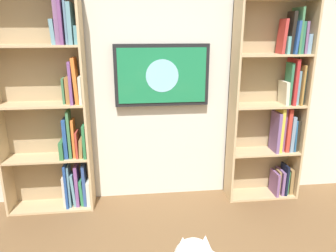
% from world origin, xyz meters
% --- Properties ---
extents(wall_back, '(4.52, 0.06, 2.70)m').
position_xyz_m(wall_back, '(0.00, -2.23, 1.35)').
color(wall_back, silver).
rests_on(wall_back, ground).
extents(bookshelf_left, '(0.76, 0.28, 2.07)m').
position_xyz_m(bookshelf_left, '(-1.22, -2.06, 1.03)').
color(bookshelf_left, tan).
rests_on(bookshelf_left, ground).
extents(bookshelf_right, '(0.85, 0.28, 2.20)m').
position_xyz_m(bookshelf_right, '(1.02, -2.06, 1.05)').
color(bookshelf_right, tan).
rests_on(bookshelf_right, ground).
extents(wall_mounted_tv, '(0.95, 0.07, 0.61)m').
position_xyz_m(wall_mounted_tv, '(-0.04, -2.15, 1.35)').
color(wall_mounted_tv, black).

